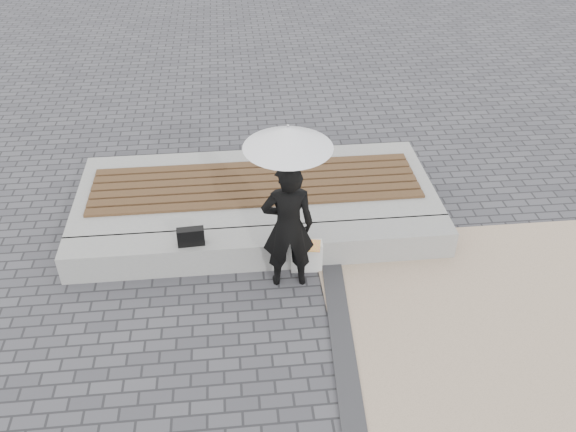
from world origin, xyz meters
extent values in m
plane|color=#47474C|center=(0.00, 0.00, 0.00)|extent=(80.00, 80.00, 0.00)
cube|color=tan|center=(3.20, -0.50, 0.01)|extent=(5.00, 5.00, 0.02)
cube|color=#313133|center=(0.75, -0.50, 0.02)|extent=(0.61, 5.20, 0.04)
cube|color=#9B9A96|center=(0.00, 1.60, 0.20)|extent=(5.00, 0.45, 0.40)
cube|color=#9C9B97|center=(0.00, 2.80, 0.20)|extent=(5.00, 2.00, 0.40)
imported|color=black|center=(0.30, 1.17, 0.85)|extent=(0.62, 0.41, 1.70)
cylinder|color=#B2B2B7|center=(0.30, 1.17, 1.42)|extent=(0.02, 0.02, 0.97)
cone|color=white|center=(0.30, 1.17, 2.02)|extent=(0.97, 0.97, 0.24)
sphere|color=#B2B2B7|center=(0.30, 1.17, 2.16)|extent=(0.03, 0.03, 0.03)
cube|color=black|center=(-0.87, 1.52, 0.52)|extent=(0.34, 0.14, 0.24)
cube|color=silver|center=(0.55, 1.38, 0.21)|extent=(0.40, 0.18, 0.41)
cube|color=#F64B43|center=(0.55, 1.33, 0.42)|extent=(0.36, 0.29, 0.01)
camera|label=1|loc=(-0.27, -4.41, 5.07)|focal=37.58mm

